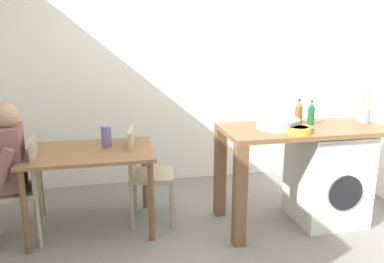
{
  "coord_description": "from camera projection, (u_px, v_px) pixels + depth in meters",
  "views": [
    {
      "loc": [
        -0.73,
        -2.64,
        1.68
      ],
      "look_at": [
        -0.07,
        0.45,
        0.91
      ],
      "focal_mm": 35.05,
      "sensor_mm": 36.0,
      "label": 1
    }
  ],
  "objects": [
    {
      "name": "chair_opposite",
      "position": [
        144.0,
        169.0,
        3.49
      ],
      "size": [
        0.45,
        0.45,
        0.9
      ],
      "rotation": [
        0.0,
        0.0,
        -1.71
      ],
      "color": "gray",
      "rests_on": "ground_plane"
    },
    {
      "name": "kitchen_counter",
      "position": [
        282.0,
        145.0,
        3.36
      ],
      "size": [
        1.5,
        0.68,
        0.92
      ],
      "color": "brown",
      "rests_on": "ground_plane"
    },
    {
      "name": "sink_basin",
      "position": [
        278.0,
        123.0,
        3.3
      ],
      "size": [
        0.38,
        0.38,
        0.09
      ],
      "primitive_type": "cylinder",
      "color": "#9EA0A5",
      "rests_on": "kitchen_counter"
    },
    {
      "name": "bottle_squat_brown",
      "position": [
        311.0,
        114.0,
        3.45
      ],
      "size": [
        0.06,
        0.06,
        0.22
      ],
      "color": "#19592D",
      "rests_on": "kitchen_counter"
    },
    {
      "name": "seated_person",
      "position": [
        0.0,
        167.0,
        3.05
      ],
      "size": [
        0.52,
        0.53,
        1.2
      ],
      "rotation": [
        0.0,
        0.0,
        1.67
      ],
      "color": "#595651",
      "rests_on": "ground_plane"
    },
    {
      "name": "scissors",
      "position": [
        305.0,
        129.0,
        3.26
      ],
      "size": [
        0.15,
        0.06,
        0.01
      ],
      "color": "#B2B2B7",
      "rests_on": "kitchen_counter"
    },
    {
      "name": "dining_table",
      "position": [
        90.0,
        161.0,
        3.3
      ],
      "size": [
        1.1,
        0.76,
        0.74
      ],
      "color": "brown",
      "rests_on": "ground_plane"
    },
    {
      "name": "washing_machine",
      "position": [
        327.0,
        176.0,
        3.53
      ],
      "size": [
        0.6,
        0.61,
        0.86
      ],
      "color": "silver",
      "rests_on": "ground_plane"
    },
    {
      "name": "utensil_crock",
      "position": [
        364.0,
        116.0,
        3.52
      ],
      "size": [
        0.11,
        0.11,
        0.3
      ],
      "color": "gray",
      "rests_on": "kitchen_counter"
    },
    {
      "name": "mixing_bowl",
      "position": [
        299.0,
        130.0,
        3.13
      ],
      "size": [
        0.2,
        0.2,
        0.05
      ],
      "color": "gold",
      "rests_on": "kitchen_counter"
    },
    {
      "name": "wall_back",
      "position": [
        175.0,
        69.0,
        4.4
      ],
      "size": [
        4.6,
        0.1,
        2.7
      ],
      "primitive_type": "cube",
      "color": "silver",
      "rests_on": "ground_plane"
    },
    {
      "name": "ground_plane",
      "position": [
        212.0,
        251.0,
        3.06
      ],
      "size": [
        5.46,
        5.46,
        0.0
      ],
      "primitive_type": "plane",
      "color": "slate"
    },
    {
      "name": "tap",
      "position": [
        270.0,
        109.0,
        3.45
      ],
      "size": [
        0.02,
        0.02,
        0.28
      ],
      "primitive_type": "cylinder",
      "color": "#B2B2B7",
      "rests_on": "kitchen_counter"
    },
    {
      "name": "bottle_tall_green",
      "position": [
        299.0,
        113.0,
        3.47
      ],
      "size": [
        0.07,
        0.07,
        0.23
      ],
      "color": "brown",
      "rests_on": "kitchen_counter"
    },
    {
      "name": "chair_person_seat",
      "position": [
        23.0,
        184.0,
        3.14
      ],
      "size": [
        0.44,
        0.44,
        0.9
      ],
      "rotation": [
        0.0,
        0.0,
        1.67
      ],
      "color": "gray",
      "rests_on": "ground_plane"
    },
    {
      "name": "vase",
      "position": [
        106.0,
        136.0,
        3.38
      ],
      "size": [
        0.09,
        0.09,
        0.19
      ],
      "primitive_type": "cylinder",
      "color": "slate",
      "rests_on": "dining_table"
    }
  ]
}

